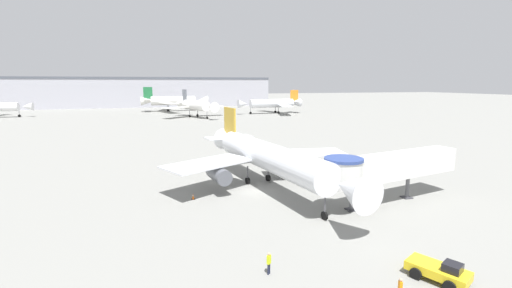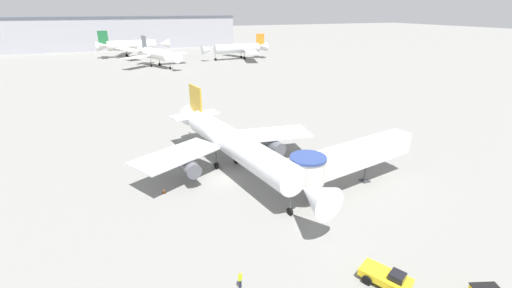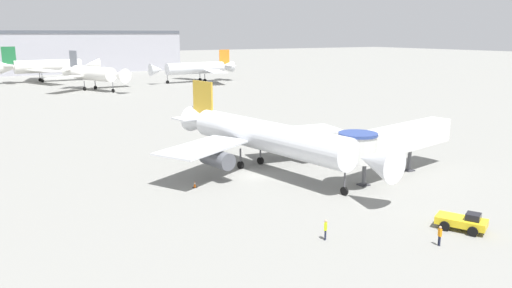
{
  "view_description": "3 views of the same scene",
  "coord_description": "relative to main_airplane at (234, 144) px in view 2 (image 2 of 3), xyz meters",
  "views": [
    {
      "loc": [
        -11.53,
        -40.42,
        13.7
      ],
      "look_at": [
        0.99,
        1.4,
        5.92
      ],
      "focal_mm": 24.0,
      "sensor_mm": 36.0,
      "label": 1
    },
    {
      "loc": [
        -11.09,
        -39.2,
        21.21
      ],
      "look_at": [
        5.22,
        0.46,
        4.12
      ],
      "focal_mm": 24.0,
      "sensor_mm": 36.0,
      "label": 2
    },
    {
      "loc": [
        -27.78,
        -48.11,
        16.18
      ],
      "look_at": [
        -2.55,
        -5.29,
        5.09
      ],
      "focal_mm": 35.0,
      "sensor_mm": 36.0,
      "label": 3
    }
  ],
  "objects": [
    {
      "name": "background_jet_green_tail",
      "position": [
        -4.96,
        132.69,
        1.02
      ],
      "size": [
        32.63,
        34.93,
        11.89
      ],
      "rotation": [
        0.0,
        0.0,
        1.62
      ],
      "color": "white",
      "rests_on": "ground_plane"
    },
    {
      "name": "traffic_cone_starboard_wing",
      "position": [
        10.41,
        -2.85,
        -3.8
      ],
      "size": [
        0.45,
        0.45,
        0.75
      ],
      "color": "black",
      "rests_on": "ground_plane"
    },
    {
      "name": "background_jet_orange_tail",
      "position": [
        38.51,
        106.11,
        0.47
      ],
      "size": [
        30.75,
        32.38,
        10.55
      ],
      "rotation": [
        0.0,
        0.0,
        -1.5
      ],
      "color": "silver",
      "rests_on": "ground_plane"
    },
    {
      "name": "ground_plane",
      "position": [
        -2.4,
        -1.44,
        -4.16
      ],
      "size": [
        800.0,
        800.0,
        0.0
      ],
      "primitive_type": "plane",
      "color": "gray"
    },
    {
      "name": "terminal_building",
      "position": [
        -16.63,
        173.56,
        4.42
      ],
      "size": [
        144.08,
        21.94,
        17.14
      ],
      "color": "#A8A8B2",
      "rests_on": "ground_plane"
    },
    {
      "name": "jet_bridge",
      "position": [
        10.98,
        -9.85,
        0.15
      ],
      "size": [
        19.04,
        6.53,
        5.99
      ],
      "rotation": [
        0.0,
        0.0,
        0.19
      ],
      "color": "silver",
      "rests_on": "ground_plane"
    },
    {
      "name": "pushback_tug_yellow",
      "position": [
        4.71,
        -24.46,
        -3.4
      ],
      "size": [
        3.47,
        4.41,
        1.62
      ],
      "rotation": [
        0.0,
        0.0,
        0.46
      ],
      "color": "yellow",
      "rests_on": "ground_plane"
    },
    {
      "name": "background_jet_gray_tail",
      "position": [
        2.29,
        97.8,
        0.72
      ],
      "size": [
        25.88,
        26.44,
        11.13
      ],
      "rotation": [
        0.0,
        0.0,
        0.39
      ],
      "color": "white",
      "rests_on": "ground_plane"
    },
    {
      "name": "traffic_cone_port_wing",
      "position": [
        -9.91,
        -2.24,
        -3.82
      ],
      "size": [
        0.43,
        0.43,
        0.71
      ],
      "color": "black",
      "rests_on": "ground_plane"
    },
    {
      "name": "ground_crew_wing_walker",
      "position": [
        -6.48,
        -20.26,
        -3.17
      ],
      "size": [
        0.37,
        0.35,
        1.71
      ],
      "rotation": [
        0.0,
        0.0,
        0.69
      ],
      "color": "#1E2338",
      "rests_on": "ground_plane"
    },
    {
      "name": "main_airplane",
      "position": [
        0.0,
        0.0,
        0.0
      ],
      "size": [
        26.86,
        33.88,
        9.82
      ],
      "rotation": [
        0.0,
        0.0,
        0.17
      ],
      "color": "silver",
      "rests_on": "ground_plane"
    }
  ]
}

